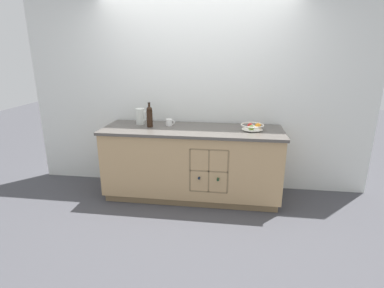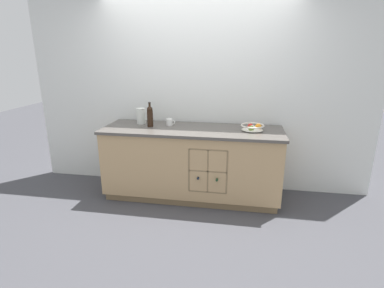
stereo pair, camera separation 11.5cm
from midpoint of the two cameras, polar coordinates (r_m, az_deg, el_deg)
The scene contains 7 objects.
ground_plane at distance 4.04m, azimuth -0.83°, elevation -9.70°, with size 14.00×14.00×0.00m, color #424247.
back_wall at distance 4.06m, azimuth -0.00°, elevation 9.34°, with size 4.60×0.06×2.55m, color silver.
kitchen_island at distance 3.86m, azimuth -0.83°, elevation -3.56°, with size 2.24×0.75×0.91m.
fruit_bowl at distance 3.70m, azimuth 10.59°, elevation 3.30°, with size 0.28×0.28×0.09m.
white_pitcher at distance 4.00m, azimuth -10.63°, elevation 5.25°, with size 0.18×0.12×0.21m.
ceramic_mug at distance 3.89m, azimuth -5.22°, elevation 4.15°, with size 0.12×0.08×0.08m.
standing_wine_bottle at distance 3.83m, azimuth -8.95°, elevation 5.28°, with size 0.08×0.08×0.31m.
Camera 1 is at (0.50, -3.58, 1.82)m, focal length 28.00 mm.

